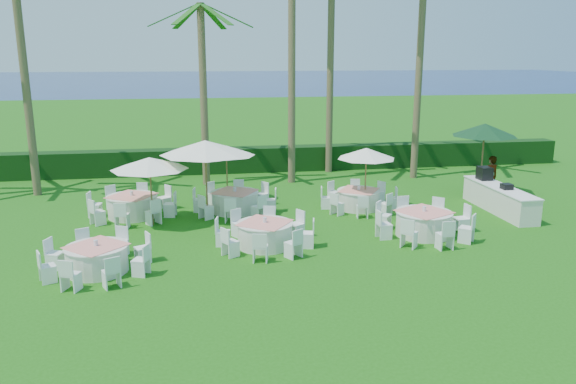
# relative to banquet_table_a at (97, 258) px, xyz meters

# --- Properties ---
(ground) EXTENTS (120.00, 120.00, 0.00)m
(ground) POSITION_rel_banquet_table_a_xyz_m (4.46, 0.51, -0.39)
(ground) COLOR #1B590F
(ground) RESTS_ON ground
(hedge) EXTENTS (34.00, 1.00, 1.20)m
(hedge) POSITION_rel_banquet_table_a_xyz_m (4.46, 12.51, 0.21)
(hedge) COLOR black
(hedge) RESTS_ON ground
(ocean) EXTENTS (260.00, 260.00, 0.00)m
(ocean) POSITION_rel_banquet_table_a_xyz_m (4.46, 102.51, -0.39)
(ocean) COLOR #060E42
(ocean) RESTS_ON ground
(banquet_table_a) EXTENTS (2.84, 2.84, 0.89)m
(banquet_table_a) POSITION_rel_banquet_table_a_xyz_m (0.00, 0.00, 0.00)
(banquet_table_a) COLOR silver
(banquet_table_a) RESTS_ON ground
(banquet_table_b) EXTENTS (2.99, 2.99, 0.91)m
(banquet_table_b) POSITION_rel_banquet_table_a_xyz_m (4.68, 1.31, 0.01)
(banquet_table_b) COLOR silver
(banquet_table_b) RESTS_ON ground
(banquet_table_c) EXTENTS (3.17, 3.17, 0.96)m
(banquet_table_c) POSITION_rel_banquet_table_a_xyz_m (9.83, 1.56, 0.03)
(banquet_table_c) COLOR silver
(banquet_table_c) RESTS_ON ground
(banquet_table_d) EXTENTS (3.13, 3.13, 0.94)m
(banquet_table_d) POSITION_rel_banquet_table_a_xyz_m (0.38, 5.23, 0.03)
(banquet_table_d) COLOR silver
(banquet_table_d) RESTS_ON ground
(banquet_table_e) EXTENTS (3.07, 3.07, 0.93)m
(banquet_table_e) POSITION_rel_banquet_table_a_xyz_m (4.05, 5.30, 0.02)
(banquet_table_e) COLOR silver
(banquet_table_e) RESTS_ON ground
(banquet_table_f) EXTENTS (2.86, 2.86, 0.88)m
(banquet_table_f) POSITION_rel_banquet_table_a_xyz_m (8.68, 4.99, -0.01)
(banquet_table_f) COLOR silver
(banquet_table_f) RESTS_ON ground
(umbrella_a) EXTENTS (2.60, 2.60, 2.34)m
(umbrella_a) POSITION_rel_banquet_table_a_xyz_m (1.16, 4.13, 1.75)
(umbrella_a) COLOR brown
(umbrella_a) RESTS_ON ground
(umbrella_b) EXTENTS (3.13, 3.13, 2.79)m
(umbrella_b) POSITION_rel_banquet_table_a_xyz_m (3.02, 4.60, 2.16)
(umbrella_b) COLOR brown
(umbrella_b) RESTS_ON ground
(umbrella_c) EXTENTS (2.24, 2.24, 2.24)m
(umbrella_c) POSITION_rel_banquet_table_a_xyz_m (3.86, 6.79, 1.66)
(umbrella_c) COLOR brown
(umbrella_c) RESTS_ON ground
(umbrella_d) EXTENTS (2.17, 2.17, 2.31)m
(umbrella_d) POSITION_rel_banquet_table_a_xyz_m (8.92, 4.99, 1.72)
(umbrella_d) COLOR brown
(umbrella_d) RESTS_ON ground
(umbrella_green) EXTENTS (2.62, 2.62, 2.96)m
(umbrella_green) POSITION_rel_banquet_table_a_xyz_m (14.24, 6.25, 2.31)
(umbrella_green) COLOR brown
(umbrella_green) RESTS_ON ground
(buffet_table) EXTENTS (0.90, 4.07, 1.44)m
(buffet_table) POSITION_rel_banquet_table_a_xyz_m (13.70, 3.81, 0.12)
(buffet_table) COLOR silver
(buffet_table) RESTS_ON ground
(staff_person) EXTENTS (0.70, 0.52, 1.76)m
(staff_person) POSITION_rel_banquet_table_a_xyz_m (14.26, 5.53, 0.49)
(staff_person) COLOR gray
(staff_person) RESTS_ON ground
(palm_a) EXTENTS (4.30, 4.34, 9.06)m
(palm_a) POSITION_rel_banquet_table_a_xyz_m (-3.85, 9.16, 4.60)
(palm_a) COLOR brown
(palm_a) RESTS_ON ground
(palm_b) EXTENTS (4.40, 3.99, 7.76)m
(palm_b) POSITION_rel_banquet_table_a_xyz_m (3.10, 10.03, 3.94)
(palm_b) COLOR brown
(palm_b) RESTS_ON ground
(palm_c) EXTENTS (4.40, 4.15, 11.63)m
(palm_c) POSITION_rel_banquet_table_a_xyz_m (6.93, 9.82, 5.91)
(palm_c) COLOR brown
(palm_c) RESTS_ON ground
(palm_d) EXTENTS (4.29, 4.35, 9.77)m
(palm_d) POSITION_rel_banquet_table_a_xyz_m (9.13, 11.81, 4.96)
(palm_d) COLOR brown
(palm_d) RESTS_ON ground
(palm_e) EXTENTS (4.22, 4.38, 10.34)m
(palm_e) POSITION_rel_banquet_table_a_xyz_m (12.77, 9.83, 5.26)
(palm_e) COLOR brown
(palm_e) RESTS_ON ground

